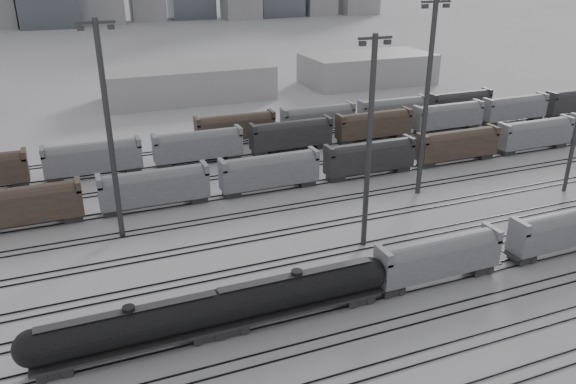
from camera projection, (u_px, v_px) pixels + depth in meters
name	position (u px, v px, depth m)	size (l,w,h in m)	color
ground	(306.00, 319.00, 54.66)	(900.00, 900.00, 0.00)	silver
tracks	(250.00, 241.00, 69.59)	(220.00, 71.50, 0.16)	black
tank_car_a	(131.00, 328.00, 48.86)	(19.07, 3.18, 4.71)	black
tank_car_b	(297.00, 291.00, 54.23)	(19.40, 3.23, 4.79)	black
hopper_car_a	(438.00, 256.00, 59.71)	(14.40, 2.86, 5.15)	black
hopper_car_b	(564.00, 228.00, 65.78)	(14.48, 2.88, 5.18)	black
light_mast_b	(109.00, 128.00, 65.51)	(4.25, 0.68, 26.54)	#363638
light_mast_c	(369.00, 140.00, 63.63)	(4.03, 0.64, 25.19)	#363638
light_mast_d	(427.00, 96.00, 78.16)	(4.44, 0.71, 27.76)	#363638
bg_string_near	(270.00, 173.00, 83.69)	(151.00, 3.00, 5.60)	gray
bg_string_mid	(291.00, 136.00, 100.82)	(151.00, 3.00, 5.60)	black
bg_string_far	(356.00, 116.00, 113.68)	(66.00, 3.00, 5.60)	brown
warehouse_mid	(189.00, 83.00, 137.80)	(40.00, 18.00, 8.00)	#A6A6A9
warehouse_right	(367.00, 69.00, 155.00)	(35.00, 18.00, 8.00)	#A6A6A9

